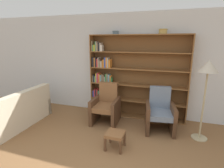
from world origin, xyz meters
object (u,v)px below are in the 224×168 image
at_px(bowl_slate, 116,32).
at_px(couch, 17,113).
at_px(bookshelf, 128,78).
at_px(floor_lamp, 208,72).
at_px(footstool, 115,136).
at_px(armchair_cushioned, 160,113).
at_px(bowl_terracotta, 163,31).
at_px(armchair_leather, 106,106).

relative_size(bowl_slate, couch, 0.11).
distance_m(bookshelf, floor_lamp, 1.93).
xyz_separation_m(bookshelf, footstool, (0.14, -1.61, -0.80)).
height_order(couch, armchair_cushioned, armchair_cushioned).
relative_size(bookshelf, armchair_cushioned, 2.57).
bearing_deg(bookshelf, bowl_terracotta, -1.53).
bearing_deg(armchair_cushioned, bowl_terracotta, -90.90).
bearing_deg(armchair_cushioned, floor_lamp, 162.86).
xyz_separation_m(bookshelf, armchair_leather, (-0.42, -0.58, -0.64)).
relative_size(bowl_slate, footstool, 0.53).
height_order(bowl_terracotta, couch, bowl_terracotta).
relative_size(bowl_terracotta, couch, 0.13).
distance_m(bookshelf, bowl_slate, 1.23).
xyz_separation_m(couch, footstool, (2.60, -0.20, -0.04)).
bearing_deg(armchair_cushioned, armchair_leather, -8.79).
bearing_deg(bowl_terracotta, armchair_cushioned, -82.14).
distance_m(bowl_slate, footstool, 2.58).
distance_m(bowl_slate, couch, 3.19).
xyz_separation_m(armchair_cushioned, floor_lamp, (0.85, -0.13, 1.02)).
height_order(bowl_terracotta, armchair_leather, bowl_terracotta).
bearing_deg(footstool, floor_lamp, 29.22).
xyz_separation_m(floor_lamp, footstool, (-1.62, -0.90, -1.18)).
bearing_deg(bowl_slate, floor_lamp, -18.07).
distance_m(armchair_cushioned, footstool, 1.29).
bearing_deg(couch, footstool, -95.39).
bearing_deg(footstool, bookshelf, 94.80).
distance_m(bowl_slate, floor_lamp, 2.35).
bearing_deg(footstool, armchair_cushioned, 53.32).
bearing_deg(floor_lamp, bowl_terracotta, 143.56).
bearing_deg(footstool, armchair_leather, 118.45).
height_order(bookshelf, bowl_slate, bowl_slate).
relative_size(armchair_leather, armchair_cushioned, 1.00).
xyz_separation_m(couch, armchair_cushioned, (3.37, 0.83, 0.12)).
bearing_deg(armchair_leather, couch, 20.10).
bearing_deg(bowl_slate, footstool, -73.13).
distance_m(bowl_slate, armchair_leather, 1.91).
height_order(bowl_slate, floor_lamp, bowl_slate).
distance_m(bowl_slate, armchair_cushioned, 2.28).
distance_m(armchair_leather, footstool, 1.18).
relative_size(couch, armchair_cushioned, 1.71).
relative_size(bookshelf, armchair_leather, 2.57).
height_order(bookshelf, bowl_terracotta, bowl_terracotta).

